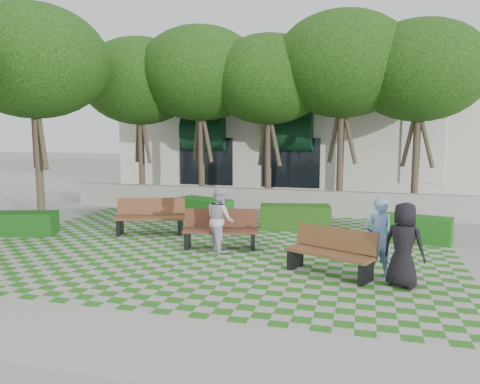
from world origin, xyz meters
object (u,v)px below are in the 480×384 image
(person_dark, at_px, (404,245))
(person_white, at_px, (220,219))
(hedge_east, at_px, (414,229))
(hedge_west, at_px, (22,223))
(bench_west, at_px, (150,217))
(hedge_midright, at_px, (295,217))
(person_blue, at_px, (378,238))
(bench_east, at_px, (331,253))
(hedge_midleft, at_px, (204,209))
(bench_mid, at_px, (220,230))

(person_dark, height_order, person_white, person_dark)
(hedge_east, relative_size, hedge_west, 1.04)
(person_white, bearing_deg, hedge_west, 47.65)
(bench_west, relative_size, person_white, 1.29)
(bench_west, distance_m, person_white, 2.95)
(hedge_midright, distance_m, person_blue, 4.98)
(bench_east, height_order, person_dark, person_dark)
(hedge_midright, height_order, hedge_west, hedge_midright)
(bench_east, xyz_separation_m, hedge_west, (-9.03, 1.51, -0.14))
(bench_east, xyz_separation_m, hedge_midleft, (-4.71, 5.27, -0.12))
(bench_east, distance_m, bench_mid, 3.33)
(bench_mid, bearing_deg, person_blue, -33.71)
(hedge_midright, height_order, person_dark, person_dark)
(bench_west, bearing_deg, person_dark, -40.90)
(hedge_east, bearing_deg, hedge_midright, 168.39)
(bench_east, bearing_deg, person_dark, 7.68)
(bench_mid, distance_m, hedge_east, 5.39)
(hedge_midleft, height_order, person_dark, person_dark)
(bench_west, relative_size, hedge_west, 1.11)
(hedge_midright, distance_m, person_white, 3.49)
(person_blue, xyz_separation_m, person_dark, (0.47, -0.48, -0.01))
(hedge_west, relative_size, person_blue, 1.13)
(hedge_east, distance_m, person_dark, 4.21)
(bench_mid, xyz_separation_m, hedge_east, (4.94, 2.16, -0.14))
(hedge_midright, height_order, person_blue, person_blue)
(bench_mid, xyz_separation_m, hedge_west, (-6.09, -0.03, -0.15))
(bench_east, distance_m, bench_west, 6.04)
(person_dark, bearing_deg, person_white, 4.06)
(person_blue, height_order, person_dark, person_blue)
(hedge_midright, relative_size, person_white, 1.30)
(hedge_midleft, height_order, hedge_west, hedge_midleft)
(bench_east, xyz_separation_m, person_white, (-2.85, 1.26, 0.34))
(hedge_midright, distance_m, hedge_west, 8.14)
(bench_east, height_order, hedge_west, bench_east)
(bench_east, distance_m, person_white, 3.14)
(person_blue, distance_m, person_white, 3.99)
(hedge_midleft, xyz_separation_m, person_blue, (5.66, -5.22, 0.49))
(hedge_midright, height_order, person_white, person_white)
(bench_west, relative_size, hedge_midright, 0.99)
(hedge_east, height_order, person_white, person_white)
(hedge_midleft, bearing_deg, bench_east, -48.25)
(bench_mid, height_order, hedge_midleft, bench_mid)
(hedge_midleft, bearing_deg, hedge_midright, -14.78)
(bench_mid, relative_size, hedge_west, 1.05)
(hedge_east, distance_m, hedge_midleft, 6.88)
(bench_east, xyz_separation_m, hedge_midright, (-1.42, 4.41, -0.10))
(hedge_east, bearing_deg, bench_west, -171.64)
(bench_west, bearing_deg, hedge_west, -179.97)
(hedge_midleft, xyz_separation_m, person_dark, (6.13, -5.70, 0.49))
(bench_east, distance_m, hedge_west, 9.16)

